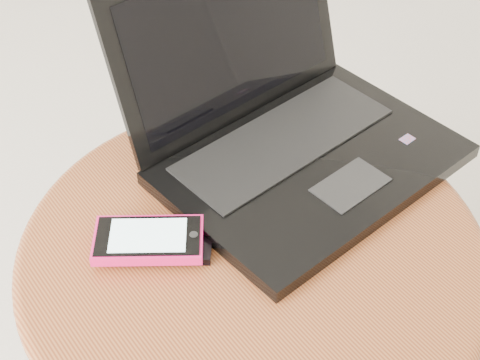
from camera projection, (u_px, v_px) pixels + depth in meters
table at (252, 293)px, 0.93m from camera, size 0.57×0.57×0.45m
laptop at (287, 127)px, 0.96m from camera, size 0.40×0.36×0.24m
phone_black at (165, 243)px, 0.86m from camera, size 0.12×0.11×0.01m
phone_pink at (148, 239)px, 0.85m from camera, size 0.14×0.13×0.02m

